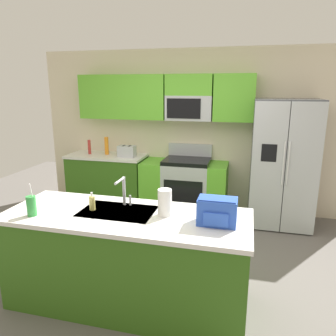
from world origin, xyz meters
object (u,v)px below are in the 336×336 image
bottle_orange (107,146)px  refrigerator (283,164)px  range_oven (184,186)px  sink_faucet (123,189)px  toaster (127,151)px  soap_dispenser (92,203)px  pepper_mill (89,147)px  paper_towel_roll (165,202)px  drink_cup_green (31,206)px  backpack (217,211)px

bottle_orange → refrigerator: bearing=-2.1°
range_oven → sink_faucet: (-0.16, -2.17, 0.62)m
bottle_orange → sink_faucet: (1.19, -2.20, 0.02)m
refrigerator → bottle_orange: (-2.81, 0.10, 0.12)m
toaster → soap_dispenser: size_ratio=1.65×
pepper_mill → paper_towel_roll: bearing=-50.0°
refrigerator → sink_faucet: refrigerator is taller
sink_faucet → drink_cup_green: bearing=-148.7°
range_oven → backpack: size_ratio=4.25×
refrigerator → sink_faucet: bearing=-127.9°
soap_dispenser → paper_towel_roll: (0.69, 0.04, 0.05)m
range_oven → drink_cup_green: size_ratio=4.55×
soap_dispenser → paper_towel_roll: size_ratio=0.71×
soap_dispenser → backpack: (1.15, -0.04, 0.05)m
pepper_mill → soap_dispenser: (1.24, -2.33, -0.05)m
bottle_orange → soap_dispenser: 2.55m
bottle_orange → drink_cup_green: (0.49, -2.62, -0.06)m
toaster → drink_cup_green: (0.09, -2.54, 0.00)m
range_oven → paper_towel_roll: paper_towel_roll is taller
pepper_mill → soap_dispenser: 2.64m
bottle_orange → sink_faucet: bearing=-61.7°
backpack → toaster: bearing=126.2°
sink_faucet → soap_dispenser: size_ratio=1.66×
soap_dispenser → paper_towel_roll: paper_towel_roll is taller
pepper_mill → paper_towel_roll: size_ratio=1.00×
backpack → sink_faucet: bearing=167.1°
refrigerator → drink_cup_green: refrigerator is taller
toaster → pepper_mill: (-0.70, 0.05, 0.03)m
range_oven → drink_cup_green: (-0.86, -2.59, 0.55)m
pepper_mill → drink_cup_green: bearing=-73.1°
range_oven → refrigerator: (1.47, -0.07, 0.48)m
toaster → sink_faucet: bearing=-69.5°
backpack → paper_towel_roll: bearing=170.8°
range_oven → backpack: bearing=-72.6°
bottle_orange → paper_towel_roll: size_ratio=1.23×
drink_cup_green → paper_towel_roll: size_ratio=1.25×
drink_cup_green → soap_dispenser: drink_cup_green is taller
toaster → bottle_orange: bearing=167.9°
sink_faucet → backpack: sink_faucet is taller
bottle_orange → soap_dispenser: (0.94, -2.37, -0.08)m
sink_faucet → toaster: bearing=110.5°
soap_dispenser → backpack: backpack is taller
range_oven → toaster: (-0.95, -0.05, 0.55)m
range_oven → sink_faucet: 2.26m
paper_towel_roll → backpack: (0.47, -0.08, -0.00)m
refrigerator → soap_dispenser: bearing=-129.7°
bottle_orange → paper_towel_roll: 2.84m
refrigerator → soap_dispenser: refrigerator is taller
pepper_mill → sink_faucet: (1.49, -2.16, 0.05)m
soap_dispenser → range_oven: bearing=80.0°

